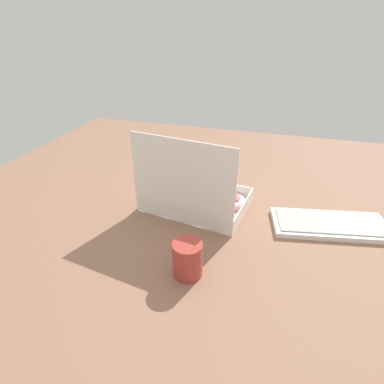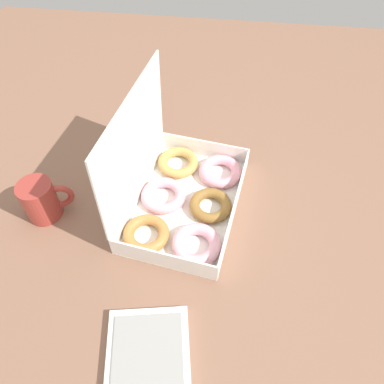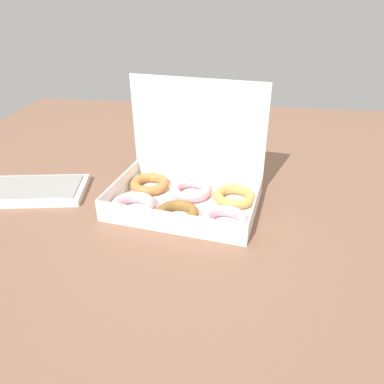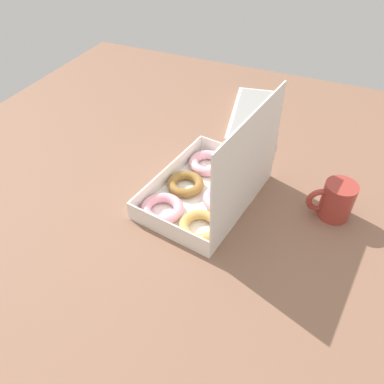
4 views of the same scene
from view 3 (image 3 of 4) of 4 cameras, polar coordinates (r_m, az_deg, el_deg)
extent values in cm
cube|color=#865E49|center=(94.02, 2.19, -2.70)|extent=(180.00, 180.00, 2.00)
cube|color=white|center=(93.06, -1.18, -2.18)|extent=(38.22, 28.65, 0.40)
cube|color=white|center=(97.72, -10.93, 0.75)|extent=(3.96, 23.43, 5.13)
cube|color=white|center=(88.62, 9.55, -2.27)|extent=(3.96, 23.43, 5.13)
cube|color=white|center=(82.32, -3.65, -4.55)|extent=(33.92, 5.56, 5.13)
cube|color=white|center=(101.47, 0.78, 2.42)|extent=(33.92, 5.56, 5.13)
cube|color=white|center=(95.82, 0.83, 10.11)|extent=(34.79, 6.20, 23.64)
torus|color=#E8A8B7|center=(91.50, -8.97, -2.03)|extent=(12.91, 12.91, 2.80)
torus|color=olive|center=(87.45, -2.30, -3.25)|extent=(11.78, 11.78, 2.47)
torus|color=pink|center=(85.20, 4.98, -4.31)|extent=(12.48, 12.48, 2.61)
torus|color=#B5793B|center=(100.76, -6.49, 1.24)|extent=(14.52, 14.52, 2.48)
torus|color=#F6A2B1|center=(97.07, -0.23, 0.30)|extent=(15.42, 15.42, 2.55)
torus|color=tan|center=(94.71, 6.46, -0.69)|extent=(11.41, 11.41, 2.44)
cube|color=white|center=(108.80, -25.31, 0.14)|extent=(38.19, 21.37, 1.80)
cube|color=#9B9A96|center=(108.33, -25.43, 0.65)|extent=(34.91, 18.48, 0.40)
cylinder|color=#A63830|center=(121.13, -1.95, 8.02)|extent=(7.90, 7.90, 9.98)
torus|color=#A63830|center=(117.29, -1.49, 7.31)|extent=(3.99, 7.02, 7.01)
cylinder|color=black|center=(120.02, -1.98, 9.45)|extent=(6.95, 6.95, 0.60)
camera|label=1|loc=(1.72, -5.50, 32.45)|focal=28.00mm
camera|label=2|loc=(1.00, -44.92, 35.99)|focal=35.00mm
camera|label=4|loc=(1.21, 43.47, 32.16)|focal=35.00mm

